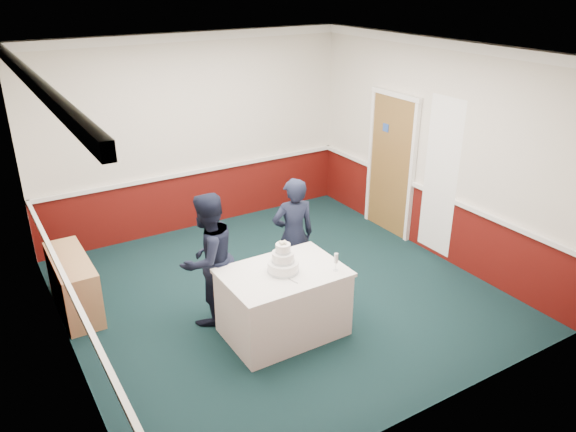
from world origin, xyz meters
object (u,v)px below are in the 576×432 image
wedding_cake (283,262)px  person_woman (293,236)px  cake_knife (290,280)px  person_man (208,259)px  champagne_flute (336,259)px  cake_table (283,302)px  sideboard (74,284)px

wedding_cake → person_woman: 0.98m
cake_knife → person_man: (-0.56, 0.88, -0.00)m
wedding_cake → champagne_flute: (0.50, -0.28, 0.03)m
wedding_cake → person_man: person_man is taller
cake_table → champagne_flute: 0.78m
wedding_cake → champagne_flute: bearing=-29.2°
champagne_flute → person_woman: person_woman is taller
cake_table → champagne_flute: size_ratio=6.44×
sideboard → person_man: (1.31, -1.02, 0.44)m
person_man → person_woman: size_ratio=1.04×
cake_knife → wedding_cake: bearing=68.5°
cake_knife → cake_table: bearing=68.5°
cake_knife → person_woman: size_ratio=0.15×
cake_table → wedding_cake: 0.50m
wedding_cake → cake_knife: (-0.03, -0.20, -0.11)m
cake_table → sideboard: bearing=138.0°
sideboard → cake_table: 2.55m
person_man → person_woman: bearing=162.2°
champagne_flute → person_man: size_ratio=0.13×
cake_table → wedding_cake: bearing=90.0°
wedding_cake → person_woman: person_woman is taller
cake_knife → champagne_flute: (0.53, -0.08, 0.14)m
cake_table → person_woman: (0.60, 0.76, 0.36)m
person_man → cake_table: bearing=109.0°
cake_knife → sideboard: bearing=121.5°
cake_table → wedding_cake: size_ratio=3.63×
champagne_flute → sideboard: bearing=140.4°
sideboard → cake_table: size_ratio=0.91×
cake_table → wedding_cake: (-0.00, 0.00, 0.50)m
cake_table → person_man: size_ratio=0.84×
cake_table → champagne_flute: (0.50, -0.28, 0.53)m
cake_knife → person_man: person_man is taller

